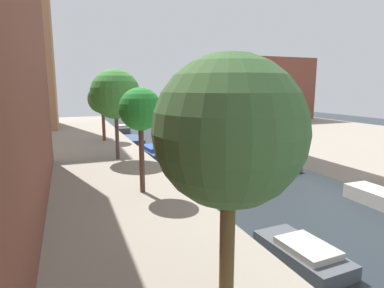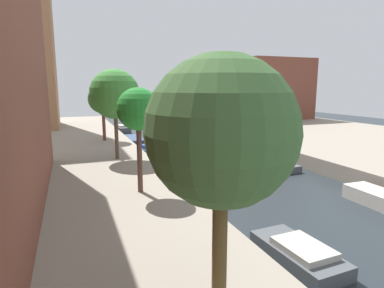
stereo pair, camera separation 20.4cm
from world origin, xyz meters
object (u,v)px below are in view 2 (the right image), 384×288
object	(u,v)px
parked_car	(204,115)
moored_boat_right_3	(231,144)
moored_boat_left_3	(153,152)
moored_boat_right_5	(179,127)
low_block_right	(262,89)
street_tree_2	(115,94)
moored_boat_right_4	(196,134)
street_tree_1	(138,110)
moored_boat_left_4	(135,139)
moored_boat_right_2	(279,165)
moored_boat_left_5	(123,129)
moored_boat_right_1	(379,198)
street_tree_3	(103,99)
street_tree_0	(221,132)
apartment_tower_far	(0,8)
moored_boat_left_2	(206,185)
moored_boat_left_1	(299,253)

from	to	relation	value
parked_car	moored_boat_right_3	bearing A→B (deg)	-103.98
moored_boat_left_3	moored_boat_right_3	xyz separation A→B (m)	(7.62, 1.14, -0.01)
parked_car	moored_boat_left_3	xyz separation A→B (m)	(-11.44, -16.47, -1.28)
moored_boat_right_3	moored_boat_right_5	size ratio (longest dim) A/B	0.95
low_block_right	moored_boat_right_3	bearing A→B (deg)	-129.93
street_tree_2	moored_boat_right_4	distance (m)	17.37
parked_car	street_tree_1	bearing A→B (deg)	-118.24
street_tree_2	moored_boat_right_5	world-z (taller)	street_tree_2
parked_car	moored_boat_right_5	xyz separation A→B (m)	(-4.16, -1.63, -1.33)
low_block_right	moored_boat_left_4	distance (m)	24.48
low_block_right	moored_boat_right_2	world-z (taller)	low_block_right
moored_boat_left_3	moored_boat_right_2	bearing A→B (deg)	-42.81
moored_boat_left_5	moored_boat_right_1	xyz separation A→B (m)	(7.32, -29.62, -0.05)
street_tree_1	street_tree_3	world-z (taller)	street_tree_3
moored_boat_right_1	moored_boat_right_2	xyz separation A→B (m)	(-0.18, 7.54, -0.12)
street_tree_0	parked_car	bearing A→B (deg)	67.38
parked_car	street_tree_0	bearing A→B (deg)	-112.62
street_tree_0	street_tree_1	distance (m)	7.97
parked_car	moored_boat_right_4	distance (m)	8.79
street_tree_1	moored_boat_right_4	world-z (taller)	street_tree_1
moored_boat_right_3	moored_boat_right_5	distance (m)	13.70
parked_car	moored_boat_right_5	world-z (taller)	parked_car
apartment_tower_far	moored_boat_left_2	size ratio (longest dim) A/B	5.88
moored_boat_left_4	street_tree_3	bearing A→B (deg)	-128.37
low_block_right	street_tree_1	world-z (taller)	low_block_right
low_block_right	moored_boat_left_5	world-z (taller)	low_block_right
moored_boat_left_1	moored_boat_right_3	world-z (taller)	moored_boat_right_3
moored_boat_left_3	apartment_tower_far	bearing A→B (deg)	127.30
street_tree_1	street_tree_2	bearing A→B (deg)	90.00
moored_boat_left_1	moored_boat_right_2	xyz separation A→B (m)	(6.69, 10.24, -0.07)
street_tree_2	moored_boat_right_3	xyz separation A→B (m)	(10.99, 5.15, -4.73)
parked_car	moored_boat_right_4	size ratio (longest dim) A/B	1.32
low_block_right	moored_boat_left_4	bearing A→B (deg)	-155.12
street_tree_2	parked_car	distance (m)	25.50
low_block_right	street_tree_0	distance (m)	44.84
moored_boat_left_3	moored_boat_right_2	xyz separation A→B (m)	(7.22, -6.69, -0.17)
low_block_right	moored_boat_right_4	distance (m)	17.91
moored_boat_left_2	moored_boat_right_5	size ratio (longest dim) A/B	1.06
parked_car	street_tree_3	bearing A→B (deg)	-139.14
low_block_right	moored_boat_right_1	distance (m)	35.68
moored_boat_left_4	moored_boat_right_1	distance (m)	23.40
moored_boat_left_1	moored_boat_left_4	bearing A→B (deg)	91.13
street_tree_0	moored_boat_right_3	world-z (taller)	street_tree_0
low_block_right	parked_car	world-z (taller)	low_block_right
street_tree_2	moored_boat_left_1	xyz separation A→B (m)	(3.91, -12.93, -4.82)
moored_boat_left_4	moored_boat_right_5	xyz separation A→B (m)	(7.23, 6.86, 0.12)
low_block_right	moored_boat_right_1	size ratio (longest dim) A/B	3.96
street_tree_0	moored_boat_left_2	bearing A→B (deg)	68.07
street_tree_2	moored_boat_left_3	world-z (taller)	street_tree_2
moored_boat_right_1	street_tree_0	bearing A→B (deg)	-155.86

